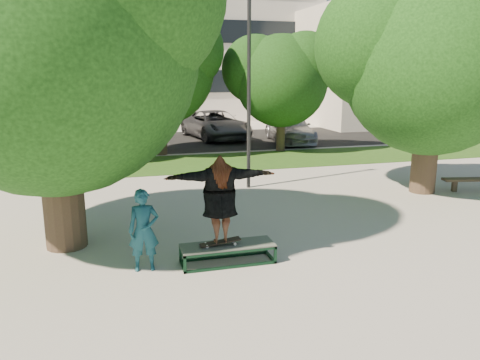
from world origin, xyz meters
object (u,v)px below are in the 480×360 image
object	(u,v)px
tree_right	(429,55)
car_silver_a	(11,134)
tree_left	(44,29)
grind_box	(228,254)
car_grey	(216,125)
bystander	(144,230)
car_silver_b	(290,128)
car_dark	(118,128)
lamppost	(249,88)

from	to	relation	value
tree_right	car_silver_a	bearing A→B (deg)	136.38
tree_left	grind_box	size ratio (longest dim) A/B	3.95
grind_box	car_grey	xyz separation A→B (m)	(3.63, 17.28, 0.58)
bystander	car_silver_a	bearing A→B (deg)	110.58
tree_right	car_silver_b	bearing A→B (deg)	89.57
tree_right	car_silver_a	xyz separation A→B (m)	(-13.86, 13.21, -3.44)
bystander	car_grey	distance (m)	17.93
car_silver_a	car_silver_b	world-z (taller)	car_silver_b
bystander	car_silver_a	distance (m)	17.75
car_silver_a	car_silver_b	bearing A→B (deg)	1.05
car_dark	car_silver_b	world-z (taller)	car_dark
tree_right	car_dark	xyz separation A→B (m)	(-8.73, 13.33, -3.34)
bystander	car_silver_b	world-z (taller)	bystander
grind_box	car_silver_a	bearing A→B (deg)	111.75
tree_left	car_dark	distance (m)	15.83
tree_left	tree_right	world-z (taller)	tree_left
tree_left	car_grey	size ratio (longest dim) A/B	1.28
car_grey	tree_left	bearing A→B (deg)	-122.96
lamppost	car_silver_b	distance (m)	10.74
tree_left	car_silver_b	bearing A→B (deg)	51.82
bystander	car_dark	bearing A→B (deg)	93.77
grind_box	car_silver_b	distance (m)	16.58
lamppost	bystander	world-z (taller)	lamppost
car_silver_b	car_dark	bearing A→B (deg)	174.10
car_silver_b	lamppost	bearing A→B (deg)	-110.24
lamppost	car_dark	bearing A→B (deg)	108.44
lamppost	car_silver_b	xyz separation A→B (m)	(5.00, 9.18, -2.44)
car_silver_a	car_grey	bearing A→B (deg)	10.79
car_silver_a	car_silver_b	xyz separation A→B (m)	(13.94, -2.11, 0.06)
lamppost	car_dark	distance (m)	12.27
car_dark	car_silver_a	bearing A→B (deg)	-167.05
grind_box	car_dark	bearing A→B (deg)	95.56
tree_left	bystander	xyz separation A→B (m)	(1.60, -1.76, -3.65)
car_grey	car_silver_b	world-z (taller)	car_grey
tree_left	lamppost	size ratio (longest dim) A/B	1.16
tree_right	lamppost	size ratio (longest dim) A/B	1.07
car_silver_a	car_silver_b	size ratio (longest dim) A/B	0.78
car_silver_a	car_grey	world-z (taller)	car_grey
bystander	car_grey	world-z (taller)	car_grey
bystander	car_dark	xyz separation A→B (m)	(-0.12, 17.08, -0.02)
bystander	lamppost	bearing A→B (deg)	60.30
grind_box	car_dark	distance (m)	17.29
car_silver_b	car_silver_a	bearing A→B (deg)	179.74
car_silver_a	car_grey	xyz separation A→B (m)	(10.44, 0.21, 0.12)
tree_left	car_grey	xyz separation A→B (m)	(6.79, 15.41, -3.65)
bystander	car_silver_b	distance (m)	17.21
bystander	car_grey	size ratio (longest dim) A/B	0.28
lamppost	grind_box	xyz separation A→B (m)	(-2.13, -5.78, -2.96)
car_dark	car_grey	distance (m)	5.31
lamppost	car_silver_a	bearing A→B (deg)	128.38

